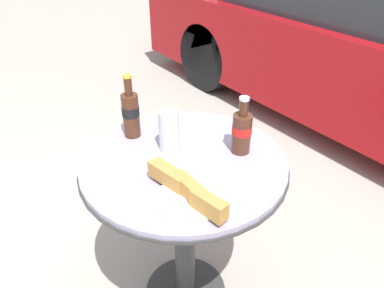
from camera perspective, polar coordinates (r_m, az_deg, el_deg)
The scene contains 5 objects.
bistro_table at distance 1.42m, azimuth -1.18°, elevation -8.01°, with size 0.74×0.74×0.74m.
cola_bottle_left at distance 1.33m, azimuth 7.59°, elevation 1.98°, with size 0.07×0.07×0.22m.
cola_bottle_right at distance 1.42m, azimuth -9.33°, elevation 4.73°, with size 0.07×0.07×0.25m.
drinking_glass at distance 1.34m, azimuth -3.39°, elevation 1.87°, with size 0.07×0.07×0.15m.
lunch_plate_near at distance 1.13m, azimuth -0.65°, elevation -7.34°, with size 0.32×0.21×0.07m.
Camera 1 is at (0.88, -0.62, 1.50)m, focal length 35.00 mm.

